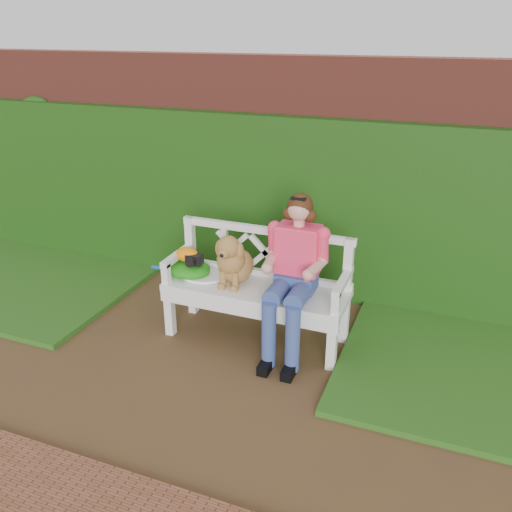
% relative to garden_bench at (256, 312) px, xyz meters
% --- Properties ---
extents(ground, '(60.00, 60.00, 0.00)m').
position_rel_garden_bench_xyz_m(ground, '(-0.36, -0.70, -0.24)').
color(ground, '#4B3321').
extents(brick_wall, '(10.00, 0.30, 2.20)m').
position_rel_garden_bench_xyz_m(brick_wall, '(-0.36, 1.20, 0.86)').
color(brick_wall, brown).
rests_on(brick_wall, ground).
extents(ivy_hedge, '(10.00, 0.18, 1.70)m').
position_rel_garden_bench_xyz_m(ivy_hedge, '(-0.36, 0.98, 0.61)').
color(ivy_hedge, '#1E470E').
rests_on(ivy_hedge, ground).
extents(grass_left, '(2.60, 2.00, 0.05)m').
position_rel_garden_bench_xyz_m(grass_left, '(-2.76, 0.20, -0.21)').
color(grass_left, '#1C4F10').
rests_on(grass_left, ground).
extents(garden_bench, '(1.64, 0.78, 0.48)m').
position_rel_garden_bench_xyz_m(garden_bench, '(0.00, 0.00, 0.00)').
color(garden_bench, white).
rests_on(garden_bench, ground).
extents(seated_woman, '(0.66, 0.79, 1.21)m').
position_rel_garden_bench_xyz_m(seated_woman, '(0.34, -0.02, 0.37)').
color(seated_woman, '#D15351').
rests_on(seated_woman, ground).
extents(dog, '(0.36, 0.45, 0.46)m').
position_rel_garden_bench_xyz_m(dog, '(-0.19, 0.00, 0.47)').
color(dog, '#AD773C').
rests_on(dog, garden_bench).
extents(tennis_racket, '(0.75, 0.45, 0.03)m').
position_rel_garden_bench_xyz_m(tennis_racket, '(-0.52, -0.00, 0.26)').
color(tennis_racket, silver).
rests_on(tennis_racket, garden_bench).
extents(green_bag, '(0.43, 0.37, 0.13)m').
position_rel_garden_bench_xyz_m(green_bag, '(-0.60, -0.02, 0.30)').
color(green_bag, '#347928').
rests_on(green_bag, garden_bench).
extents(camera_item, '(0.14, 0.11, 0.09)m').
position_rel_garden_bench_xyz_m(camera_item, '(-0.54, -0.03, 0.41)').
color(camera_item, black).
rests_on(camera_item, green_bag).
extents(baseball_glove, '(0.24, 0.21, 0.13)m').
position_rel_garden_bench_xyz_m(baseball_glove, '(-0.62, -0.01, 0.43)').
color(baseball_glove, orange).
rests_on(baseball_glove, green_bag).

